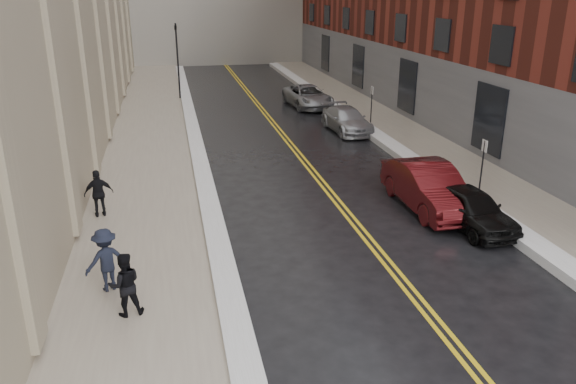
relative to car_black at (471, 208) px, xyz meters
name	(u,v)px	position (x,y,z in m)	size (l,w,h in m)	color
ground	(341,347)	(-6.12, -5.47, -0.66)	(160.00, 160.00, 0.00)	black
sidewalk_left	(148,156)	(-10.62, 10.53, -0.59)	(4.00, 64.00, 0.15)	gray
sidewalk_right	(417,140)	(2.88, 10.53, -0.59)	(3.00, 64.00, 0.15)	gray
lane_stripe_a	(292,149)	(-3.74, 10.53, -0.66)	(0.12, 64.00, 0.01)	gold
lane_stripe_b	(297,149)	(-3.50, 10.53, -0.66)	(0.12, 64.00, 0.01)	gold
snow_ridge_left	(198,152)	(-8.32, 10.53, -0.53)	(0.70, 60.80, 0.26)	white
snow_ridge_right	(383,141)	(1.03, 10.53, -0.51)	(0.85, 60.80, 0.30)	white
traffic_signal	(177,55)	(-8.72, 24.53, 2.42)	(0.18, 0.15, 5.20)	black
parking_sign_near	(483,163)	(1.78, 2.53, 0.69)	(0.06, 0.35, 2.23)	black
parking_sign_far	(372,102)	(1.78, 14.53, 0.69)	(0.06, 0.35, 2.23)	black
car_black	(471,208)	(0.00, 0.00, 0.00)	(1.56, 3.88, 1.32)	black
car_maroon	(429,187)	(-0.66, 1.83, 0.16)	(1.73, 4.96, 1.64)	#450C0F
car_silver_near	(347,120)	(-0.04, 13.37, -0.01)	(1.82, 4.47, 1.30)	#A2A4A9
car_silver_far	(308,96)	(-0.51, 20.34, 0.04)	(2.33, 5.05, 1.40)	gray
pedestrian_a	(125,285)	(-10.78, -3.36, 0.28)	(0.77, 0.60, 1.59)	black
pedestrian_b	(106,260)	(-11.32, -2.04, 0.33)	(1.09, 0.62, 1.68)	black
pedestrian_c	(99,193)	(-12.01, 3.16, 0.30)	(0.96, 0.40, 1.63)	black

